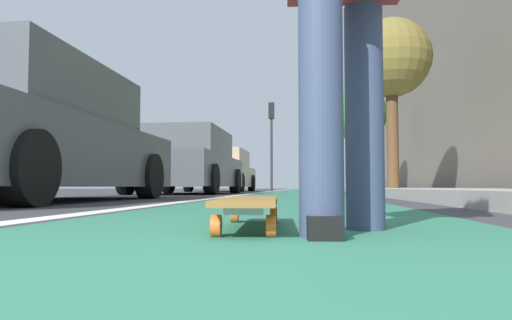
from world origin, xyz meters
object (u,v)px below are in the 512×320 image
parked_car_mid (187,163)px  street_tree_far (359,115)px  parked_car_near (30,137)px  street_tree_mid (391,60)px  skateboard (250,204)px  parked_car_far (222,172)px  traffic_light (271,130)px

parked_car_mid → street_tree_far: street_tree_far is taller
parked_car_near → street_tree_mid: bearing=-32.5°
parked_car_near → street_tree_far: street_tree_far is taller
skateboard → parked_car_far: bearing=10.5°
traffic_light → street_tree_mid: street_tree_mid is taller
skateboard → traffic_light: bearing=3.9°
skateboard → street_tree_mid: size_ratio=0.18×
street_tree_mid → skateboard: bearing=167.3°
parked_car_far → street_tree_far: bearing=-49.0°
parked_car_near → traffic_light: traffic_light is taller
parked_car_far → street_tree_far: size_ratio=0.92×
skateboard → parked_car_near: (3.04, 2.74, 0.60)m
parked_car_far → traffic_light: 7.27m
street_tree_far → traffic_light: bearing=61.6°
street_tree_far → skateboard: bearing=172.5°
skateboard → parked_car_far: (14.74, 2.73, 0.60)m
skateboard → parked_car_far: size_ratio=0.20×
parked_car_mid → street_tree_mid: (2.40, -5.09, 2.93)m
street_tree_mid → parked_car_mid: bearing=115.2°
skateboard → parked_car_near: 4.14m
parked_car_mid → traffic_light: bearing=-4.9°
street_tree_mid → street_tree_far: (7.97, 0.00, -0.29)m
street_tree_mid → parked_car_far: bearing=57.5°
traffic_light → street_tree_far: bearing=-118.4°
parked_car_near → traffic_light: 18.67m
skateboard → street_tree_far: 19.78m
street_tree_mid → street_tree_far: bearing=0.0°
skateboard → parked_car_mid: bearing=15.8°
skateboard → street_tree_mid: bearing=-12.7°
traffic_light → parked_car_mid: bearing=175.1°
parked_car_mid → street_tree_mid: bearing=-64.8°
traffic_light → street_tree_far: (-2.18, -4.03, 0.35)m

